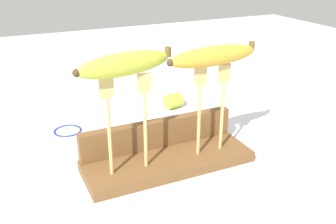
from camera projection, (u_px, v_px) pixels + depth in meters
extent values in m
plane|color=silver|center=(168.00, 166.00, 0.81)|extent=(3.00, 3.00, 0.00)
cube|color=brown|center=(168.00, 161.00, 0.81)|extent=(0.35, 0.12, 0.02)
cube|color=brown|center=(158.00, 133.00, 0.83)|extent=(0.34, 0.02, 0.06)
cylinder|color=tan|center=(110.00, 137.00, 0.71)|extent=(0.01, 0.01, 0.15)
cube|color=tan|center=(106.00, 88.00, 0.67)|extent=(0.03, 0.01, 0.04)
cylinder|color=tan|center=(145.00, 130.00, 0.74)|extent=(0.01, 0.01, 0.15)
cube|color=tan|center=(144.00, 83.00, 0.70)|extent=(0.03, 0.01, 0.04)
cylinder|color=tan|center=(199.00, 121.00, 0.78)|extent=(0.01, 0.01, 0.15)
cube|color=tan|center=(200.00, 77.00, 0.75)|extent=(0.03, 0.01, 0.04)
cylinder|color=tan|center=(222.00, 116.00, 0.81)|extent=(0.01, 0.01, 0.15)
cube|color=tan|center=(224.00, 73.00, 0.77)|extent=(0.03, 0.01, 0.04)
ellipsoid|color=#B2C138|center=(125.00, 64.00, 0.67)|extent=(0.19, 0.07, 0.04)
cylinder|color=brown|center=(166.00, 52.00, 0.71)|extent=(0.01, 0.01, 0.02)
sphere|color=#3F2D19|center=(77.00, 73.00, 0.62)|extent=(0.01, 0.01, 0.01)
ellipsoid|color=gold|center=(214.00, 56.00, 0.74)|extent=(0.20, 0.05, 0.04)
cylinder|color=brown|center=(252.00, 46.00, 0.78)|extent=(0.01, 0.01, 0.02)
sphere|color=#3F2D19|center=(170.00, 63.00, 0.70)|extent=(0.01, 0.01, 0.01)
cylinder|color=#B2C138|center=(173.00, 101.00, 1.09)|extent=(0.05, 0.05, 0.04)
cylinder|color=beige|center=(179.00, 99.00, 1.11)|extent=(0.01, 0.04, 0.04)
torus|color=#1E2DA5|center=(68.00, 130.00, 0.96)|extent=(0.07, 0.07, 0.01)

